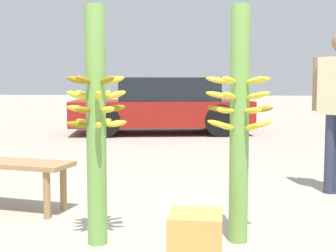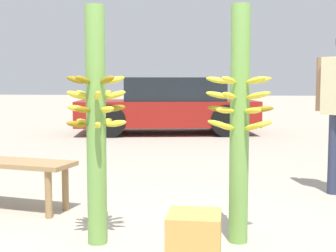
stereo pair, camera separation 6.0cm
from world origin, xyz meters
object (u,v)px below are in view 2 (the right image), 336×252
parked_car (169,106)px  produce_crate (194,239)px  banana_stalk_left (96,123)px  banana_stalk_center (240,122)px  market_bench (8,168)px

parked_car → produce_crate: size_ratio=12.72×
banana_stalk_left → banana_stalk_center: banana_stalk_center is taller
banana_stalk_left → parked_car: banana_stalk_left is taller
banana_stalk_left → produce_crate: 1.04m
banana_stalk_left → produce_crate: size_ratio=5.05×
market_bench → parked_car: parked_car is taller
banana_stalk_left → parked_car: 7.33m
banana_stalk_center → parked_car: bearing=101.5°
parked_car → banana_stalk_center: bearing=-179.0°
banana_stalk_center → produce_crate: bearing=-120.6°
banana_stalk_center → market_bench: (-2.05, 0.61, -0.49)m
banana_stalk_left → banana_stalk_center: size_ratio=0.99×
banana_stalk_left → produce_crate: (0.71, -0.31, -0.70)m
banana_stalk_center → parked_car: (-1.46, 7.15, -0.25)m
market_bench → produce_crate: market_bench is taller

